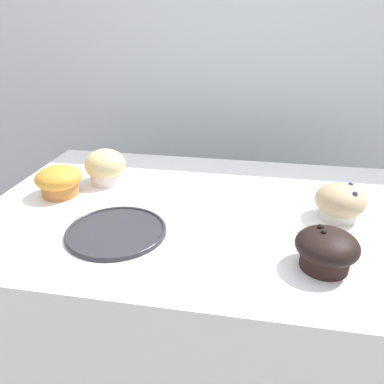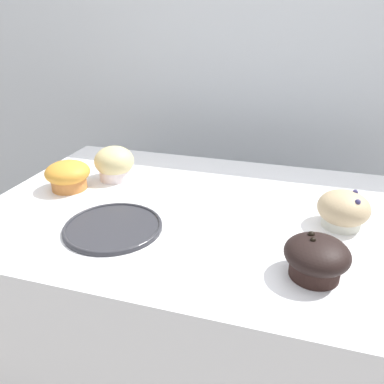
# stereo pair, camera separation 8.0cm
# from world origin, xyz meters

# --- Properties ---
(wall_back) EXTENTS (3.20, 0.10, 1.80)m
(wall_back) POSITION_xyz_m (0.00, 0.60, 0.90)
(wall_back) COLOR silver
(wall_back) RESTS_ON ground
(display_counter) EXTENTS (1.00, 0.64, 0.96)m
(display_counter) POSITION_xyz_m (0.00, 0.00, 0.48)
(display_counter) COLOR white
(display_counter) RESTS_ON ground
(muffin_front_center) EXTENTS (0.11, 0.11, 0.07)m
(muffin_front_center) POSITION_xyz_m (-0.36, 0.01, 0.99)
(muffin_front_center) COLOR #CC7D3D
(muffin_front_center) RESTS_ON display_counter
(muffin_back_left) EXTENTS (0.11, 0.11, 0.07)m
(muffin_back_left) POSITION_xyz_m (0.22, -0.18, 0.99)
(muffin_back_left) COLOR black
(muffin_back_left) RESTS_ON display_counter
(muffin_back_right) EXTENTS (0.10, 0.10, 0.09)m
(muffin_back_right) POSITION_xyz_m (-0.28, 0.10, 1.00)
(muffin_back_right) COLOR white
(muffin_back_right) RESTS_ON display_counter
(muffin_front_left) EXTENTS (0.10, 0.10, 0.08)m
(muffin_front_left) POSITION_xyz_m (0.27, 0.01, 0.99)
(muffin_front_left) COLOR silver
(muffin_front_left) RESTS_ON display_counter
(serving_plate) EXTENTS (0.20, 0.20, 0.01)m
(serving_plate) POSITION_xyz_m (-0.17, -0.13, 0.96)
(serving_plate) COLOR #2D2D33
(serving_plate) RESTS_ON display_counter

